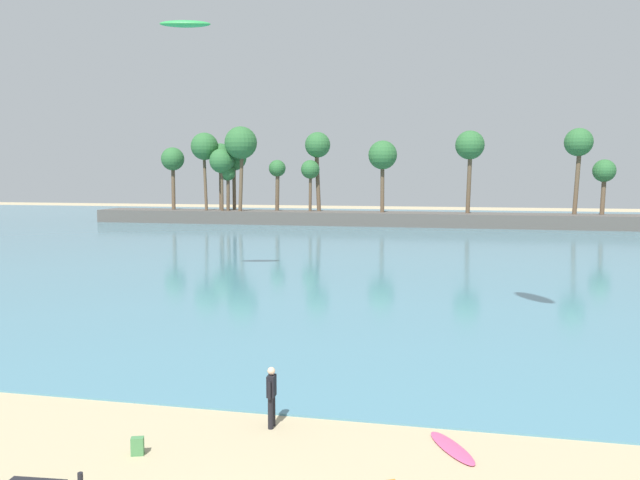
{
  "coord_description": "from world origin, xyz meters",
  "views": [
    {
      "loc": [
        3.9,
        -8.96,
        6.8
      ],
      "look_at": [
        -0.72,
        11.9,
        4.64
      ],
      "focal_mm": 36.37,
      "sensor_mm": 36.0,
      "label": 1
    }
  ],
  "objects_px": {
    "backpack_by_trailer": "(138,446)",
    "kite_aloft_high_over_bay": "(185,24)",
    "surfboard": "(452,448)",
    "person_at_waterline": "(272,395)"
  },
  "relations": [
    {
      "from": "person_at_waterline",
      "to": "backpack_by_trailer",
      "type": "relative_size",
      "value": 3.78
    },
    {
      "from": "backpack_by_trailer",
      "to": "kite_aloft_high_over_bay",
      "type": "relative_size",
      "value": 0.15
    },
    {
      "from": "person_at_waterline",
      "to": "surfboard",
      "type": "relative_size",
      "value": 0.79
    },
    {
      "from": "person_at_waterline",
      "to": "surfboard",
      "type": "xyz_separation_m",
      "value": [
        4.78,
        -0.39,
        -0.85
      ]
    },
    {
      "from": "person_at_waterline",
      "to": "surfboard",
      "type": "distance_m",
      "value": 4.88
    },
    {
      "from": "kite_aloft_high_over_bay",
      "to": "surfboard",
      "type": "bearing_deg",
      "value": 113.18
    },
    {
      "from": "backpack_by_trailer",
      "to": "surfboard",
      "type": "relative_size",
      "value": 0.21
    },
    {
      "from": "backpack_by_trailer",
      "to": "surfboard",
      "type": "distance_m",
      "value": 7.74
    },
    {
      "from": "surfboard",
      "to": "backpack_by_trailer",
      "type": "bearing_deg",
      "value": -104.1
    },
    {
      "from": "person_at_waterline",
      "to": "kite_aloft_high_over_bay",
      "type": "height_order",
      "value": "kite_aloft_high_over_bay"
    }
  ]
}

